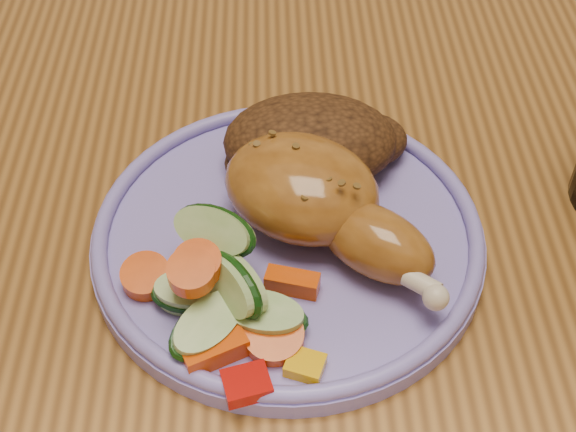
# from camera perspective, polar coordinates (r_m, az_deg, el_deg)

# --- Properties ---
(dining_table) EXTENTS (0.90, 1.40, 0.75)m
(dining_table) POSITION_cam_1_polar(r_m,az_deg,el_deg) (0.62, 0.83, -1.66)
(dining_table) COLOR brown
(dining_table) RESTS_ON ground
(plate) EXTENTS (0.24, 0.24, 0.01)m
(plate) POSITION_cam_1_polar(r_m,az_deg,el_deg) (0.50, 0.00, -1.65)
(plate) COLOR #7E71CB
(plate) RESTS_ON dining_table
(plate_rim) EXTENTS (0.24, 0.24, 0.01)m
(plate_rim) POSITION_cam_1_polar(r_m,az_deg,el_deg) (0.49, 0.00, -0.80)
(plate_rim) COLOR #7E71CB
(plate_rim) RESTS_ON plate
(chicken_leg) EXTENTS (0.15, 0.15, 0.05)m
(chicken_leg) POSITION_cam_1_polar(r_m,az_deg,el_deg) (0.48, 2.21, 1.12)
(chicken_leg) COLOR #9A5E20
(chicken_leg) RESTS_ON plate
(rice_pilaf) EXTENTS (0.12, 0.08, 0.05)m
(rice_pilaf) POSITION_cam_1_polar(r_m,az_deg,el_deg) (0.53, 1.83, 5.23)
(rice_pilaf) COLOR #462711
(rice_pilaf) RESTS_ON plate
(vegetable_pile) EXTENTS (0.12, 0.12, 0.06)m
(vegetable_pile) POSITION_cam_1_polar(r_m,az_deg,el_deg) (0.45, -4.68, -5.58)
(vegetable_pile) COLOR #A50A05
(vegetable_pile) RESTS_ON plate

